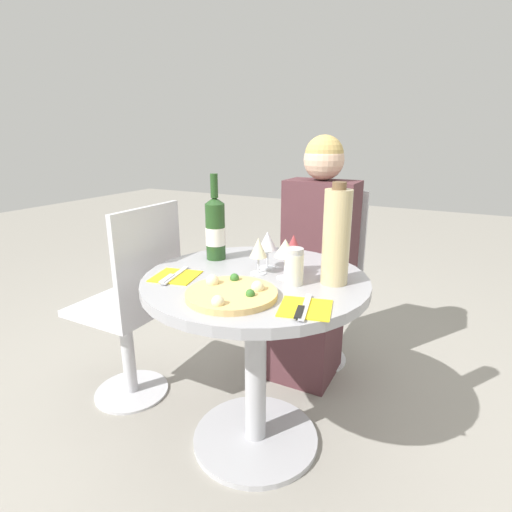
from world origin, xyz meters
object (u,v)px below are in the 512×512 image
chair_empty_side (133,309)px  tall_carafe (336,237)px  dining_table (255,323)px  wine_bottle (215,228)px  pizza_large (231,293)px  seated_diner (313,269)px  chair_behind_diner (321,278)px

chair_empty_side → tall_carafe: bearing=-85.3°
dining_table → tall_carafe: (0.27, 0.07, 0.35)m
chair_empty_side → wine_bottle: wine_bottle is taller
pizza_large → tall_carafe: (0.25, 0.27, 0.15)m
dining_table → chair_empty_side: (-0.62, -0.00, -0.07)m
tall_carafe → pizza_large: bearing=-132.2°
seated_diner → tall_carafe: 0.71m
pizza_large → wine_bottle: 0.43m
wine_bottle → chair_behind_diner: bearing=69.7°
chair_behind_diner → tall_carafe: size_ratio=2.69×
dining_table → chair_empty_side: chair_empty_side is taller
dining_table → tall_carafe: bearing=14.5°
chair_behind_diner → wine_bottle: 0.80m
dining_table → chair_empty_side: bearing=-179.7°
chair_behind_diner → chair_empty_side: (-0.61, -0.78, 0.00)m
seated_diner → tall_carafe: size_ratio=3.50×
chair_behind_diner → seated_diner: size_ratio=0.77×
chair_empty_side → wine_bottle: (0.37, 0.12, 0.39)m
chair_empty_side → pizza_large: (0.64, -0.20, 0.27)m
chair_behind_diner → pizza_large: 1.01m
dining_table → seated_diner: (-0.00, 0.63, 0.02)m
dining_table → chair_behind_diner: 0.78m
seated_diner → chair_empty_side: (-0.61, -0.64, -0.10)m
dining_table → seated_diner: 0.63m
dining_table → tall_carafe: 0.45m
dining_table → chair_behind_diner: chair_behind_diner is taller
seated_diner → tall_carafe: seated_diner is taller
dining_table → pizza_large: 0.28m
wine_bottle → tall_carafe: size_ratio=1.00×
pizza_large → wine_bottle: wine_bottle is taller
dining_table → pizza_large: bearing=-83.8°
dining_table → wine_bottle: (-0.25, 0.12, 0.31)m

